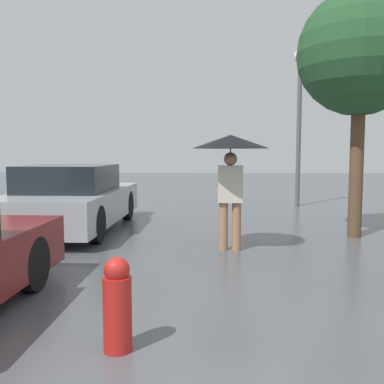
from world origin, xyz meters
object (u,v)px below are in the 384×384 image
object	(u,v)px
pedestrian	(230,154)
parked_car_farthest	(72,199)
tree	(360,54)
street_lamp	(299,101)
fire_hydrant	(117,305)

from	to	relation	value
pedestrian	parked_car_farthest	distance (m)	3.54
tree	street_lamp	bearing A→B (deg)	91.73
parked_car_farthest	street_lamp	world-z (taller)	street_lamp
tree	street_lamp	world-z (taller)	street_lamp
fire_hydrant	pedestrian	bearing A→B (deg)	73.93
parked_car_farthest	fire_hydrant	distance (m)	5.47
pedestrian	parked_car_farthest	world-z (taller)	pedestrian
pedestrian	parked_car_farthest	size ratio (longest dim) A/B	0.42
parked_car_farthest	fire_hydrant	bearing A→B (deg)	-68.28
parked_car_farthest	pedestrian	bearing A→B (deg)	-28.88
pedestrian	tree	size ratio (longest dim) A/B	0.41
pedestrian	street_lamp	distance (m)	6.21
pedestrian	street_lamp	bearing A→B (deg)	69.30
street_lamp	fire_hydrant	bearing A→B (deg)	-108.98
parked_car_farthest	tree	size ratio (longest dim) A/B	0.97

